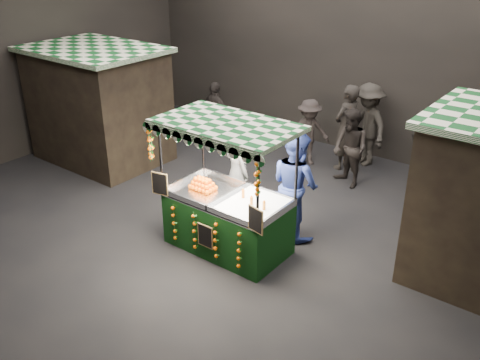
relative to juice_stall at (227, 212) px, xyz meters
The scene contains 14 objects.
ground 0.85m from the juice_stall, 141.98° to the left, with size 12.00×12.00×0.00m, color black.
market_hall 2.73m from the juice_stall, 141.98° to the left, with size 12.10×10.10×5.05m.
neighbour_stall_left 5.01m from the juice_stall, 164.75° to the left, with size 3.00×2.20×2.60m.
juice_stall is the anchor object (origin of this frame).
vendor_grey 1.28m from the juice_stall, 120.85° to the left, with size 0.70×0.56×1.67m.
vendor_blue 1.29m from the juice_stall, 61.30° to the left, with size 1.12×0.99×1.91m.
shopper_0 4.73m from the juice_stall, 153.51° to the left, with size 0.73×0.56×1.79m.
shopper_1 3.51m from the juice_stall, 82.45° to the left, with size 1.00×0.92×1.66m.
shopper_2 4.76m from the juice_stall, 132.26° to the left, with size 1.00×0.54×1.61m.
shopper_3 4.00m from the juice_stall, 101.45° to the left, with size 1.05×1.13×1.53m.
shopper_4 4.84m from the juice_stall, 148.48° to the left, with size 0.98×0.86×1.69m.
shopper_5 4.43m from the juice_stall, 64.68° to the left, with size 1.71×1.57×1.90m.
shopper_6 4.26m from the juice_stall, 90.54° to the left, with size 0.61×0.79×1.92m.
shopper_7 4.75m from the juice_stall, 87.25° to the left, with size 1.41×1.23×1.89m.
Camera 1 is at (5.22, -6.22, 4.91)m, focal length 39.53 mm.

